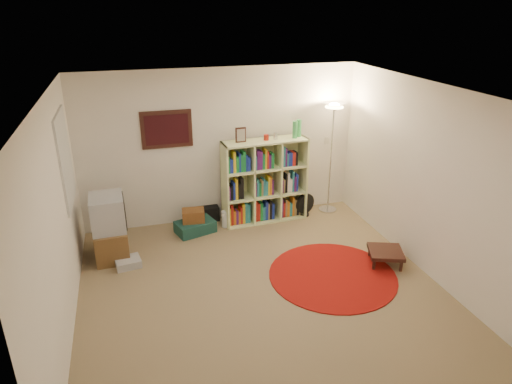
{
  "coord_description": "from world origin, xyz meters",
  "views": [
    {
      "loc": [
        -1.45,
        -4.69,
        3.39
      ],
      "look_at": [
        0.1,
        0.6,
        1.1
      ],
      "focal_mm": 32.0,
      "sensor_mm": 36.0,
      "label": 1
    }
  ],
  "objects_px": {
    "bookshelf": "(263,182)",
    "tv_stand": "(110,228)",
    "suitcase": "(195,227)",
    "floor_fan": "(305,205)",
    "floor_lamp": "(333,123)",
    "side_table": "(386,253)"
  },
  "relations": [
    {
      "from": "bookshelf",
      "to": "side_table",
      "type": "xyz_separation_m",
      "value": [
        1.22,
        -1.84,
        -0.5
      ]
    },
    {
      "from": "floor_lamp",
      "to": "floor_fan",
      "type": "bearing_deg",
      "value": -169.8
    },
    {
      "from": "floor_lamp",
      "to": "floor_fan",
      "type": "relative_size",
      "value": 4.69
    },
    {
      "from": "bookshelf",
      "to": "suitcase",
      "type": "height_order",
      "value": "bookshelf"
    },
    {
      "from": "suitcase",
      "to": "tv_stand",
      "type": "bearing_deg",
      "value": -177.98
    },
    {
      "from": "bookshelf",
      "to": "tv_stand",
      "type": "bearing_deg",
      "value": -170.25
    },
    {
      "from": "bookshelf",
      "to": "suitcase",
      "type": "distance_m",
      "value": 1.32
    },
    {
      "from": "floor_lamp",
      "to": "suitcase",
      "type": "xyz_separation_m",
      "value": [
        -2.38,
        -0.17,
        -1.48
      ]
    },
    {
      "from": "bookshelf",
      "to": "floor_lamp",
      "type": "bearing_deg",
      "value": -2.15
    },
    {
      "from": "bookshelf",
      "to": "tv_stand",
      "type": "xyz_separation_m",
      "value": [
        -2.44,
        -0.56,
        -0.22
      ]
    },
    {
      "from": "floor_fan",
      "to": "bookshelf",
      "type": "bearing_deg",
      "value": 154.03
    },
    {
      "from": "floor_fan",
      "to": "suitcase",
      "type": "relative_size",
      "value": 0.6
    },
    {
      "from": "floor_lamp",
      "to": "floor_fan",
      "type": "xyz_separation_m",
      "value": [
        -0.47,
        -0.08,
        -1.38
      ]
    },
    {
      "from": "tv_stand",
      "to": "suitcase",
      "type": "relative_size",
      "value": 1.4
    },
    {
      "from": "bookshelf",
      "to": "floor_fan",
      "type": "distance_m",
      "value": 0.86
    },
    {
      "from": "floor_lamp",
      "to": "tv_stand",
      "type": "relative_size",
      "value": 2.02
    },
    {
      "from": "bookshelf",
      "to": "side_table",
      "type": "height_order",
      "value": "bookshelf"
    },
    {
      "from": "tv_stand",
      "to": "suitcase",
      "type": "bearing_deg",
      "value": 16.14
    },
    {
      "from": "tv_stand",
      "to": "side_table",
      "type": "height_order",
      "value": "tv_stand"
    },
    {
      "from": "tv_stand",
      "to": "floor_fan",
      "type": "bearing_deg",
      "value": 6.88
    },
    {
      "from": "suitcase",
      "to": "side_table",
      "type": "bearing_deg",
      "value": -51.33
    },
    {
      "from": "suitcase",
      "to": "side_table",
      "type": "xyz_separation_m",
      "value": [
        2.4,
        -1.69,
        0.08
      ]
    }
  ]
}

